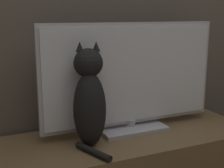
{
  "coord_description": "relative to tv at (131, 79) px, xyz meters",
  "views": [
    {
      "loc": [
        -0.64,
        -0.35,
        1.13
      ],
      "look_at": [
        -0.07,
        0.95,
        0.81
      ],
      "focal_mm": 50.0,
      "sensor_mm": 36.0,
      "label": 1
    }
  ],
  "objects": [
    {
      "name": "tv",
      "position": [
        0.0,
        0.0,
        0.0
      ],
      "size": [
        0.94,
        0.2,
        0.55
      ],
      "color": "#B7B7BC",
      "rests_on": "tv_stand"
    },
    {
      "name": "cat",
      "position": [
        -0.26,
        -0.11,
        -0.05
      ],
      "size": [
        0.17,
        0.3,
        0.47
      ],
      "rotation": [
        0.0,
        0.0,
        -0.22
      ],
      "color": "black",
      "rests_on": "tv_stand"
    }
  ]
}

